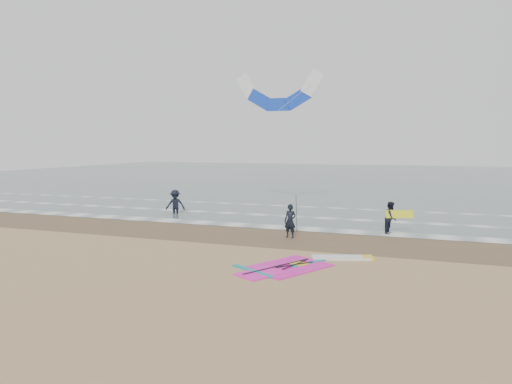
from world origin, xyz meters
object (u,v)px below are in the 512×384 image
(person_standing, at_px, (290,221))
(surf_kite, at_px, (278,95))
(windsurf_rig, at_px, (304,264))
(person_walking, at_px, (391,218))
(person_wading, at_px, (175,199))

(person_standing, distance_m, surf_kite, 11.92)
(person_standing, bearing_deg, windsurf_rig, -59.10)
(person_walking, bearing_deg, person_wading, 96.31)
(person_walking, xyz_separation_m, person_wading, (-13.12, 2.19, 0.15))
(person_standing, relative_size, surf_kite, 0.19)
(person_standing, bearing_deg, person_walking, 40.33)
(surf_kite, bearing_deg, person_standing, -70.22)
(windsurf_rig, xyz_separation_m, person_wading, (-10.47, 9.31, 0.91))
(person_walking, xyz_separation_m, surf_kite, (-7.70, 6.58, 6.87))
(person_walking, distance_m, surf_kite, 12.24)
(windsurf_rig, xyz_separation_m, person_walking, (2.66, 7.12, 0.76))
(person_walking, bearing_deg, windsurf_rig, 175.33)
(person_walking, height_order, surf_kite, surf_kite)
(surf_kite, bearing_deg, person_walking, -40.55)
(person_walking, relative_size, surf_kite, 0.19)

